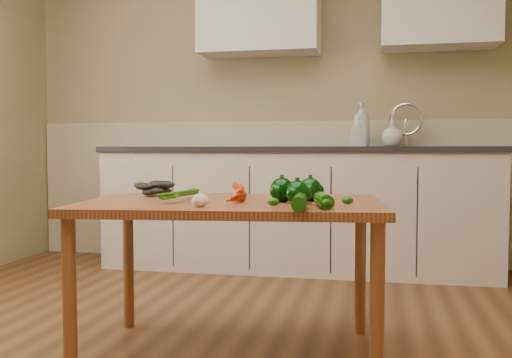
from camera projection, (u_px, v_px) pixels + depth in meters
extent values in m
cube|color=tan|center=(277.00, 96.00, 4.48)|extent=(4.00, 0.02, 2.60)
cube|color=beige|center=(276.00, 191.00, 4.50)|extent=(3.98, 0.03, 1.10)
cube|color=beige|center=(296.00, 211.00, 4.18)|extent=(2.80, 0.60, 0.86)
cube|color=#27272C|center=(296.00, 149.00, 4.15)|extent=(2.84, 0.64, 0.04)
cube|color=#99999E|center=(407.00, 155.00, 3.99)|extent=(0.55, 0.42, 0.10)
cylinder|color=silver|center=(406.00, 130.00, 4.16)|extent=(0.02, 0.02, 0.24)
cube|color=silver|center=(259.00, 7.00, 4.29)|extent=(0.90, 0.35, 0.70)
cube|color=#A0542E|center=(232.00, 205.00, 2.40)|extent=(1.32, 0.93, 0.04)
cylinder|color=brown|center=(70.00, 301.00, 2.13)|extent=(0.05, 0.05, 0.63)
cylinder|color=brown|center=(377.00, 309.00, 2.02)|extent=(0.05, 0.05, 0.63)
cylinder|color=brown|center=(128.00, 264.00, 2.81)|extent=(0.05, 0.05, 0.63)
cylinder|color=brown|center=(360.00, 269.00, 2.71)|extent=(0.05, 0.05, 0.63)
imported|color=silver|center=(362.00, 124.00, 4.17)|extent=(0.17, 0.17, 0.33)
imported|color=silver|center=(358.00, 132.00, 4.11)|extent=(0.12, 0.12, 0.21)
imported|color=silver|center=(392.00, 133.00, 4.12)|extent=(0.21, 0.21, 0.19)
ellipsoid|color=white|center=(200.00, 200.00, 2.14)|extent=(0.06, 0.06, 0.05)
sphere|color=black|center=(282.00, 190.00, 2.35)|extent=(0.10, 0.10, 0.10)
sphere|color=black|center=(310.00, 190.00, 2.39)|extent=(0.10, 0.10, 0.10)
sphere|color=black|center=(297.00, 192.00, 2.26)|extent=(0.09, 0.09, 0.09)
ellipsoid|color=#990203|center=(280.00, 190.00, 2.53)|extent=(0.07, 0.07, 0.07)
ellipsoid|color=#BF4F04|center=(308.00, 191.00, 2.50)|extent=(0.07, 0.07, 0.07)
ellipsoid|color=#BF4F04|center=(314.00, 191.00, 2.46)|extent=(0.08, 0.08, 0.08)
cylinder|color=#104D08|center=(324.00, 200.00, 2.12)|extent=(0.09, 0.19, 0.05)
cylinder|color=#104D08|center=(300.00, 202.00, 2.05)|extent=(0.07, 0.19, 0.05)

